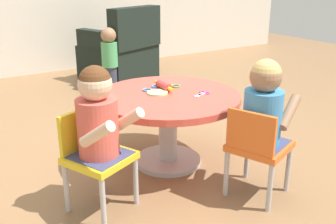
% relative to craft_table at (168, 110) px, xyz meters
% --- Properties ---
extents(ground_plane, '(10.00, 10.00, 0.00)m').
position_rel_craft_table_xyz_m(ground_plane, '(0.00, 0.00, -0.37)').
color(ground_plane, olive).
extents(craft_table, '(0.92, 0.92, 0.48)m').
position_rel_craft_table_xyz_m(craft_table, '(0.00, 0.00, 0.00)').
color(craft_table, silver).
rests_on(craft_table, ground).
extents(child_chair_left, '(0.40, 0.40, 0.54)m').
position_rel_craft_table_xyz_m(child_chair_left, '(-0.60, -0.23, -0.07)').
color(child_chair_left, '#B7B7BC').
rests_on(child_chair_left, ground).
extents(seated_child_left, '(0.38, 0.42, 0.51)m').
position_rel_craft_table_xyz_m(seated_child_left, '(-0.58, -0.26, 0.16)').
color(seated_child_left, '#3F4772').
rests_on(seated_child_left, ground).
extents(child_chair_right, '(0.39, 0.39, 0.54)m').
position_rel_craft_table_xyz_m(child_chair_right, '(0.19, -0.61, -0.07)').
color(child_chair_right, '#B7B7BC').
rests_on(child_chair_right, ground).
extents(seated_child_right, '(0.42, 0.37, 0.51)m').
position_rel_craft_table_xyz_m(seated_child_right, '(0.23, -0.60, 0.16)').
color(seated_child_right, '#3F4772').
rests_on(seated_child_right, ground).
extents(armchair_dark, '(0.90, 0.91, 0.85)m').
position_rel_craft_table_xyz_m(armchair_dark, '(0.71, 2.15, -0.06)').
color(armchair_dark, black).
rests_on(armchair_dark, ground).
extents(toddler_standing, '(0.17, 0.17, 0.67)m').
position_rel_craft_table_xyz_m(toddler_standing, '(0.40, 1.77, -0.01)').
color(toddler_standing, '#33384C').
rests_on(toddler_standing, ground).
extents(rolling_pin, '(0.06, 0.23, 0.05)m').
position_rel_craft_table_xyz_m(rolling_pin, '(0.04, 0.11, 0.13)').
color(rolling_pin, '#D83F3F').
rests_on(rolling_pin, craft_table).
extents(craft_scissors, '(0.14, 0.10, 0.01)m').
position_rel_craft_table_xyz_m(craft_scissors, '(0.19, -0.11, 0.11)').
color(craft_scissors, silver).
rests_on(craft_scissors, craft_table).
extents(playdough_blob_0, '(0.13, 0.13, 0.01)m').
position_rel_craft_table_xyz_m(playdough_blob_0, '(-0.05, 0.05, 0.11)').
color(playdough_blob_0, '#B2E58C').
rests_on(playdough_blob_0, craft_table).
extents(cookie_cutter_0, '(0.07, 0.07, 0.01)m').
position_rel_craft_table_xyz_m(cookie_cutter_0, '(-0.07, 0.14, 0.11)').
color(cookie_cutter_0, '#3F99D8').
rests_on(cookie_cutter_0, craft_table).
extents(cookie_cutter_1, '(0.06, 0.06, 0.01)m').
position_rel_craft_table_xyz_m(cookie_cutter_1, '(0.02, 0.18, 0.11)').
color(cookie_cutter_1, '#3F99D8').
rests_on(cookie_cutter_1, craft_table).
extents(cookie_cutter_2, '(0.06, 0.06, 0.01)m').
position_rel_craft_table_xyz_m(cookie_cutter_2, '(0.14, 0.12, 0.11)').
color(cookie_cutter_2, '#4CB259').
rests_on(cookie_cutter_2, craft_table).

